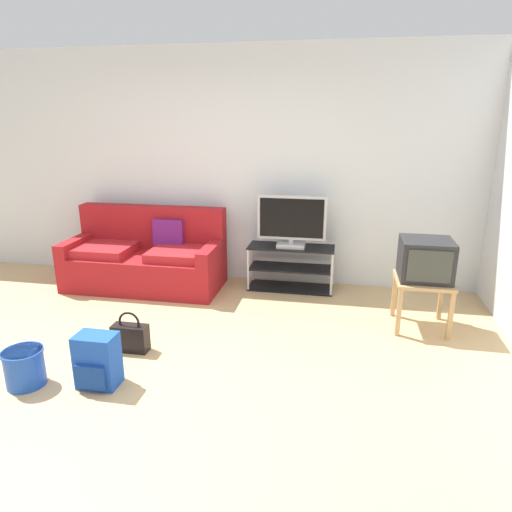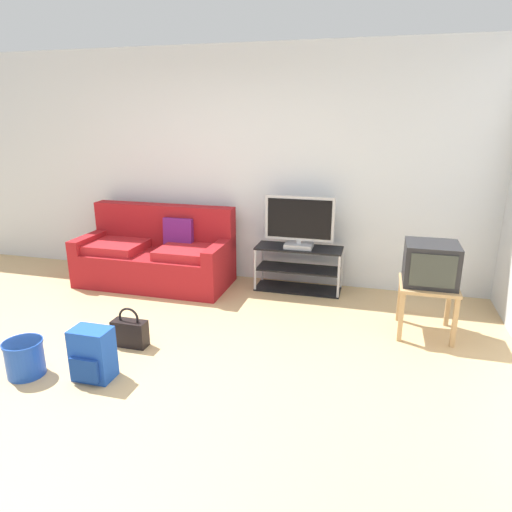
# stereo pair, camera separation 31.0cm
# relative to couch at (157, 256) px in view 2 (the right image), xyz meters

# --- Properties ---
(ground_plane) EXTENTS (9.00, 9.80, 0.02)m
(ground_plane) POSITION_rel_couch_xyz_m (0.78, -1.94, -0.34)
(ground_plane) COLOR tan
(wall_back) EXTENTS (9.00, 0.10, 2.70)m
(wall_back) POSITION_rel_couch_xyz_m (0.78, 0.51, 1.02)
(wall_back) COLOR silver
(wall_back) RESTS_ON ground_plane
(couch) EXTENTS (1.78, 0.81, 0.91)m
(couch) POSITION_rel_couch_xyz_m (0.00, 0.00, 0.00)
(couch) COLOR maroon
(couch) RESTS_ON ground_plane
(tv_stand) EXTENTS (0.98, 0.36, 0.51)m
(tv_stand) POSITION_rel_couch_xyz_m (1.68, 0.20, -0.08)
(tv_stand) COLOR black
(tv_stand) RESTS_ON ground_plane
(flat_tv) EXTENTS (0.77, 0.22, 0.59)m
(flat_tv) POSITION_rel_couch_xyz_m (1.68, 0.18, 0.47)
(flat_tv) COLOR #B2B2B7
(flat_tv) RESTS_ON tv_stand
(side_table) EXTENTS (0.50, 0.50, 0.49)m
(side_table) POSITION_rel_couch_xyz_m (3.01, -0.59, 0.07)
(side_table) COLOR tan
(side_table) RESTS_ON ground_plane
(crt_tv) EXTENTS (0.46, 0.44, 0.37)m
(crt_tv) POSITION_rel_couch_xyz_m (3.01, -0.57, 0.34)
(crt_tv) COLOR #232326
(crt_tv) RESTS_ON side_table
(backpack) EXTENTS (0.30, 0.27, 0.41)m
(backpack) POSITION_rel_couch_xyz_m (0.50, -2.07, -0.13)
(backpack) COLOR blue
(backpack) RESTS_ON ground_plane
(handbag) EXTENTS (0.31, 0.13, 0.36)m
(handbag) POSITION_rel_couch_xyz_m (0.50, -1.53, -0.21)
(handbag) COLOR black
(handbag) RESTS_ON ground_plane
(cleaning_bucket) EXTENTS (0.30, 0.30, 0.28)m
(cleaning_bucket) POSITION_rel_couch_xyz_m (-0.04, -2.16, -0.18)
(cleaning_bucket) COLOR blue
(cleaning_bucket) RESTS_ON ground_plane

